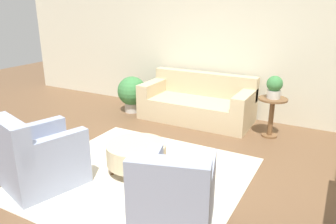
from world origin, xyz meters
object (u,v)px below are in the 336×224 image
object	(u,v)px
potted_plant_on_side_table	(274,87)
armchair_left	(39,159)
potted_plant_floor	(132,92)
couch	(197,104)
ottoman_table	(136,153)
side_table	(272,111)
armchair_right	(174,201)

from	to	relation	value
potted_plant_on_side_table	armchair_left	bearing A→B (deg)	-125.73
potted_plant_on_side_table	potted_plant_floor	bearing A→B (deg)	-179.90
couch	potted_plant_floor	world-z (taller)	couch
potted_plant_on_side_table	potted_plant_floor	size ratio (longest dim) A/B	0.51
ottoman_table	side_table	bearing A→B (deg)	58.23
side_table	potted_plant_floor	world-z (taller)	potted_plant_floor
ottoman_table	side_table	xyz separation A→B (m)	(1.29, 2.08, 0.18)
ottoman_table	potted_plant_on_side_table	size ratio (longest dim) A/B	2.12
couch	ottoman_table	bearing A→B (deg)	-86.77
side_table	ottoman_table	bearing A→B (deg)	-121.77
armchair_right	potted_plant_on_side_table	bearing A→B (deg)	84.41
side_table	potted_plant_on_side_table	size ratio (longest dim) A/B	1.80
side_table	couch	bearing A→B (deg)	171.90
armchair_left	ottoman_table	size ratio (longest dim) A/B	1.32
armchair_left	side_table	xyz separation A→B (m)	(2.11, 2.93, 0.08)
side_table	potted_plant_floor	size ratio (longest dim) A/B	0.91
side_table	potted_plant_floor	bearing A→B (deg)	-179.90
ottoman_table	potted_plant_floor	xyz separation A→B (m)	(-1.49, 2.07, 0.14)
armchair_left	armchair_right	size ratio (longest dim) A/B	1.00
armchair_left	ottoman_table	distance (m)	1.19
armchair_right	ottoman_table	world-z (taller)	armchair_right
armchair_left	potted_plant_floor	xyz separation A→B (m)	(-0.67, 2.93, 0.05)
armchair_right	side_table	size ratio (longest dim) A/B	1.56
side_table	potted_plant_floor	xyz separation A→B (m)	(-2.77, -0.00, -0.04)
armchair_left	side_table	size ratio (longest dim) A/B	1.56
potted_plant_floor	potted_plant_on_side_table	bearing A→B (deg)	0.10
potted_plant_on_side_table	potted_plant_floor	world-z (taller)	potted_plant_on_side_table
armchair_right	ottoman_table	size ratio (longest dim) A/B	1.32
potted_plant_on_side_table	ottoman_table	bearing A→B (deg)	-121.77
armchair_left	armchair_right	xyz separation A→B (m)	(1.82, 0.00, 0.00)
ottoman_table	couch	bearing A→B (deg)	93.23
couch	potted_plant_floor	xyz separation A→B (m)	(-1.36, -0.21, 0.10)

